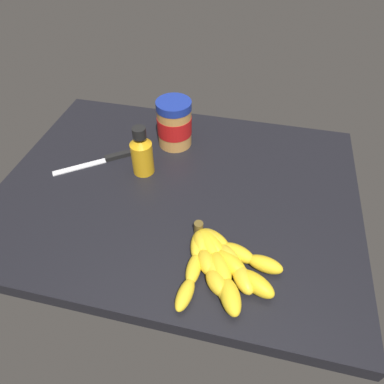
# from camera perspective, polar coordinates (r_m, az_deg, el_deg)

# --- Properties ---
(ground_plane) EXTENTS (0.87, 0.67, 0.04)m
(ground_plane) POSITION_cam_1_polar(r_m,az_deg,el_deg) (0.86, -2.43, -0.23)
(ground_plane) COLOR black
(banana_bunch) EXTENTS (0.20, 0.20, 0.04)m
(banana_bunch) POSITION_cam_1_polar(r_m,az_deg,el_deg) (0.69, 4.70, -11.57)
(banana_bunch) COLOR yellow
(banana_bunch) RESTS_ON ground_plane
(peanut_butter_jar) EXTENTS (0.09, 0.09, 0.13)m
(peanut_butter_jar) POSITION_cam_1_polar(r_m,az_deg,el_deg) (0.95, -2.93, 11.23)
(peanut_butter_jar) COLOR #BF8442
(peanut_butter_jar) RESTS_ON ground_plane
(honey_bottle) EXTENTS (0.05, 0.05, 0.13)m
(honey_bottle) POSITION_cam_1_polar(r_m,az_deg,el_deg) (0.86, -8.32, 6.41)
(honey_bottle) COLOR orange
(honey_bottle) RESTS_ON ground_plane
(butter_knife) EXTENTS (0.18, 0.14, 0.01)m
(butter_knife) POSITION_cam_1_polar(r_m,az_deg,el_deg) (0.95, -15.04, 5.02)
(butter_knife) COLOR silver
(butter_knife) RESTS_ON ground_plane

